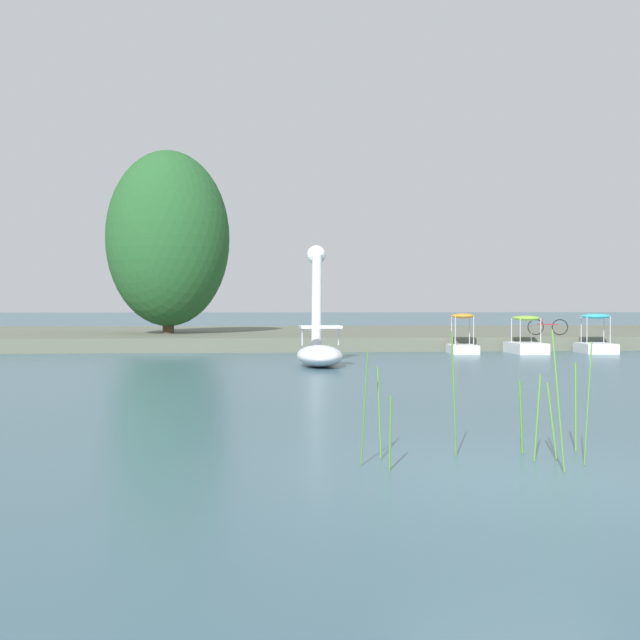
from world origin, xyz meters
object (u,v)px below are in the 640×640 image
(pedal_boat_lime, at_px, (526,342))
(bicycle_parked, at_px, (548,327))
(swan_boat, at_px, (319,341))
(pedal_boat_cyan, at_px, (595,342))
(pedal_boat_orange, at_px, (462,341))
(tree_willow_near_path, at_px, (168,239))

(pedal_boat_lime, distance_m, bicycle_parked, 4.55)
(swan_boat, distance_m, pedal_boat_cyan, 13.28)
(pedal_boat_cyan, relative_size, bicycle_parked, 1.24)
(pedal_boat_lime, relative_size, pedal_boat_cyan, 1.03)
(swan_boat, height_order, bicycle_parked, swan_boat)
(bicycle_parked, bearing_deg, swan_boat, -137.96)
(swan_boat, bearing_deg, pedal_boat_cyan, 28.12)
(pedal_boat_cyan, bearing_deg, pedal_boat_lime, -179.66)
(pedal_boat_lime, height_order, bicycle_parked, pedal_boat_lime)
(pedal_boat_lime, height_order, pedal_boat_cyan, pedal_boat_cyan)
(pedal_boat_orange, height_order, bicycle_parked, pedal_boat_orange)
(swan_boat, distance_m, tree_willow_near_path, 15.56)
(pedal_boat_orange, distance_m, bicycle_parked, 6.15)
(tree_willow_near_path, distance_m, bicycle_parked, 18.05)
(pedal_boat_lime, bearing_deg, pedal_boat_orange, 176.31)
(pedal_boat_cyan, distance_m, tree_willow_near_path, 19.77)
(pedal_boat_orange, bearing_deg, tree_willow_near_path, 149.33)
(swan_boat, distance_m, bicycle_parked, 15.07)
(swan_boat, xyz_separation_m, pedal_boat_lime, (8.82, 6.24, -0.32))
(tree_willow_near_path, bearing_deg, pedal_boat_cyan, -22.77)
(bicycle_parked, bearing_deg, pedal_boat_cyan, -82.28)
(pedal_boat_lime, bearing_deg, swan_boat, -144.74)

